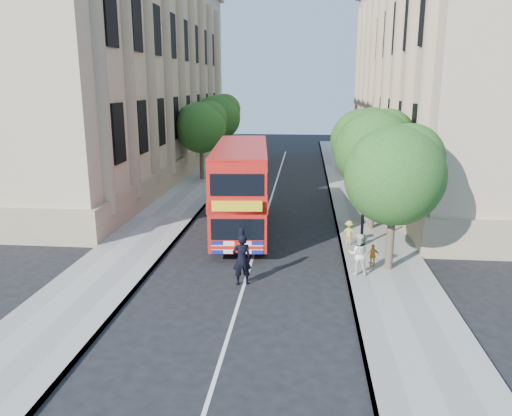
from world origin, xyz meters
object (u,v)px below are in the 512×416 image
(double_decker_bus, at_px, (241,186))
(police_constable, at_px, (242,260))
(box_van, at_px, (237,188))
(woman_pedestrian, at_px, (358,254))
(lamp_post, at_px, (364,196))

(double_decker_bus, distance_m, police_constable, 7.18)
(double_decker_bus, relative_size, box_van, 2.12)
(double_decker_bus, relative_size, woman_pedestrian, 5.84)
(box_van, relative_size, woman_pedestrian, 2.76)
(box_van, distance_m, woman_pedestrian, 12.57)
(lamp_post, relative_size, woman_pedestrian, 3.06)
(double_decker_bus, height_order, woman_pedestrian, double_decker_bus)
(box_van, height_order, woman_pedestrian, box_van)
(double_decker_bus, height_order, box_van, double_decker_bus)
(lamp_post, relative_size, police_constable, 2.56)
(double_decker_bus, bearing_deg, woman_pedestrian, -51.64)
(box_van, bearing_deg, woman_pedestrian, -62.43)
(lamp_post, bearing_deg, box_van, 134.31)
(lamp_post, relative_size, box_van, 1.11)
(woman_pedestrian, bearing_deg, double_decker_bus, -42.96)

